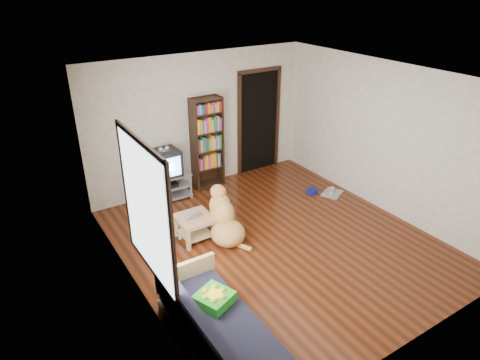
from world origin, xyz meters
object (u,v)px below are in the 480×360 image
sofa (216,331)px  dog (224,220)px  tv_stand (166,186)px  green_cushion (214,298)px  laptop (195,217)px  coffee_table (195,223)px  crt_tv (163,162)px  dog_bowl (312,191)px  grey_rag (332,193)px  bookshelf (207,138)px

sofa → dog: bearing=57.3°
tv_stand → green_cushion: bearing=-104.1°
tv_stand → laptop: bearing=-95.7°
green_cushion → coffee_table: green_cushion is taller
sofa → coffee_table: (0.82, 2.14, 0.02)m
crt_tv → sofa: crt_tv is taller
sofa → dog: size_ratio=1.68×
dog_bowl → grey_rag: bearing=-39.8°
laptop → tv_stand: size_ratio=0.31×
tv_stand → bookshelf: 1.20m
green_cushion → laptop: green_cushion is taller
grey_rag → sofa: (-3.76, -2.09, 0.25)m
tv_stand → dog: bearing=-81.4°
bookshelf → sofa: bearing=-117.3°
green_cushion → sofa: 0.36m
dog_bowl → dog: (-2.23, -0.42, 0.28)m
crt_tv → sofa: (-0.97, -3.65, -0.48)m
tv_stand → bookshelf: bookshelf is taller
green_cushion → bookshelf: 3.94m
green_cushion → bookshelf: bookshelf is taller
laptop → crt_tv: crt_tv is taller
coffee_table → dog: size_ratio=0.51×
grey_rag → crt_tv: (-2.79, 1.56, 0.73)m
bookshelf → sofa: (-1.92, -3.72, -0.74)m
dog → grey_rag: bearing=3.8°
dog_bowl → green_cushion: bearing=-148.0°
green_cushion → dog: 2.01m
green_cushion → dog_bowl: size_ratio=1.73×
sofa → laptop: bearing=68.8°
grey_rag → bookshelf: size_ratio=0.22×
sofa → green_cushion: bearing=64.3°
green_cushion → tv_stand: (0.85, 3.37, -0.21)m
green_cushion → sofa: sofa is taller
crt_tv → bookshelf: 0.99m
green_cushion → coffee_table: size_ratio=0.69×
laptop → grey_rag: bearing=-6.4°
laptop → dog_bowl: 2.68m
dog_bowl → tv_stand: tv_stand is taller
dog_bowl → dog: 2.29m
laptop → bookshelf: bearing=49.6°
green_cushion → dog: (1.11, 1.66, -0.16)m
dog_bowl → crt_tv: (-2.49, 1.31, 0.70)m
bookshelf → dog: (-0.69, -1.80, -0.68)m
laptop → dog_bowl: (2.64, 0.23, -0.37)m
tv_stand → coffee_table: bearing=-95.9°
grey_rag → tv_stand: tv_stand is taller
coffee_table → laptop: bearing=-90.0°
grey_rag → crt_tv: crt_tv is taller
green_cushion → bookshelf: bearing=40.8°
laptop → sofa: sofa is taller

